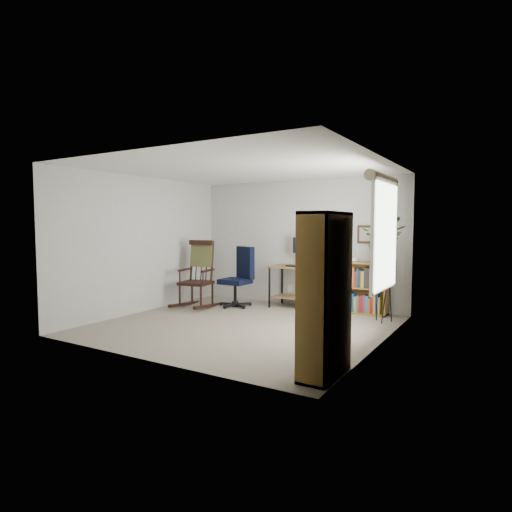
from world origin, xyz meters
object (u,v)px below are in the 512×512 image
Objects in this scene: desk at (300,287)px; tall_bookshelf at (325,295)px; office_chair at (235,276)px; rocking_chair at (196,274)px; low_bookshelf at (363,288)px.

tall_bookshelf reaches higher than desk.
desk is at bearing 49.34° from office_chair.
office_chair is at bearing 26.54° from rocking_chair.
tall_bookshelf is (3.44, -2.17, 0.20)m from rocking_chair.
low_bookshelf is 3.32m from tall_bookshelf.
tall_bookshelf is at bearing -60.66° from desk.
office_chair is 0.68× the size of tall_bookshelf.
desk is at bearing -174.06° from low_bookshelf.
office_chair is 2.34m from low_bookshelf.
rocking_chair is at bearing -118.65° from office_chair.
rocking_chair is at bearing -159.26° from low_bookshelf.
desk is 0.94× the size of office_chair.
office_chair is at bearing -154.99° from desk.
desk is at bearing 119.34° from tall_bookshelf.
low_bookshelf is at bearing 10.26° from rocking_chair.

